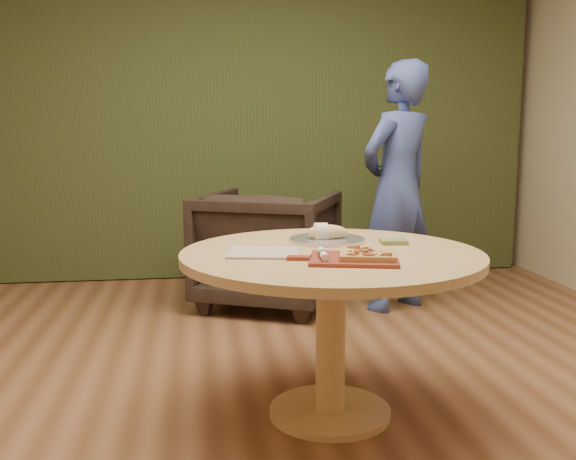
% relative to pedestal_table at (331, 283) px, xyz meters
% --- Properties ---
extents(room_shell, '(5.04, 6.04, 2.84)m').
position_rel_pedestal_table_xyz_m(room_shell, '(-0.09, -0.02, 0.79)').
color(room_shell, brown).
rests_on(room_shell, ground).
extents(curtain, '(4.80, 0.14, 2.78)m').
position_rel_pedestal_table_xyz_m(curtain, '(-0.09, 2.88, 0.79)').
color(curtain, '#2F3A1A').
rests_on(curtain, ground).
extents(pedestal_table, '(1.31, 1.31, 0.75)m').
position_rel_pedestal_table_xyz_m(pedestal_table, '(0.00, 0.00, 0.00)').
color(pedestal_table, tan).
rests_on(pedestal_table, ground).
extents(pizza_paddle, '(0.47, 0.35, 0.01)m').
position_rel_pedestal_table_xyz_m(pizza_paddle, '(0.04, -0.21, 0.15)').
color(pizza_paddle, maroon).
rests_on(pizza_paddle, pedestal_table).
extents(flatbread_pizza, '(0.27, 0.27, 0.04)m').
position_rel_pedestal_table_xyz_m(flatbread_pizza, '(0.10, -0.22, 0.17)').
color(flatbread_pizza, tan).
rests_on(flatbread_pizza, pizza_paddle).
extents(cutlery_roll, '(0.04, 0.20, 0.03)m').
position_rel_pedestal_table_xyz_m(cutlery_roll, '(-0.08, -0.20, 0.17)').
color(cutlery_roll, beige).
rests_on(cutlery_roll, pizza_paddle).
extents(newspaper, '(0.34, 0.30, 0.01)m').
position_rel_pedestal_table_xyz_m(newspaper, '(-0.30, -0.02, 0.15)').
color(newspaper, silver).
rests_on(newspaper, pedestal_table).
extents(serving_tray, '(0.36, 0.36, 0.02)m').
position_rel_pedestal_table_xyz_m(serving_tray, '(0.03, 0.25, 0.15)').
color(serving_tray, silver).
rests_on(serving_tray, pedestal_table).
extents(bread_roll, '(0.19, 0.09, 0.09)m').
position_rel_pedestal_table_xyz_m(bread_roll, '(0.02, 0.25, 0.18)').
color(bread_roll, '#DDBF87').
rests_on(bread_roll, serving_tray).
extents(green_packet, '(0.13, 0.11, 0.02)m').
position_rel_pedestal_table_xyz_m(green_packet, '(0.32, 0.15, 0.15)').
color(green_packet, '#51602B').
rests_on(green_packet, pedestal_table).
extents(armchair, '(1.17, 1.14, 0.93)m').
position_rel_pedestal_table_xyz_m(armchair, '(-0.07, 1.86, -0.15)').
color(armchair, black).
rests_on(armchair, ground).
extents(person_standing, '(0.76, 0.69, 1.75)m').
position_rel_pedestal_table_xyz_m(person_standing, '(0.82, 1.66, 0.26)').
color(person_standing, '#3A4B90').
rests_on(person_standing, ground).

